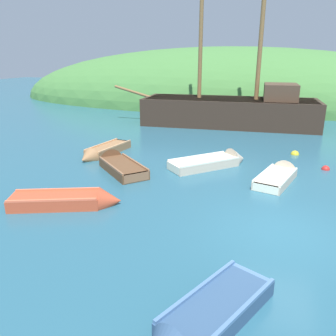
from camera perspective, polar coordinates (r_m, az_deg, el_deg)
name	(u,v)px	position (r m, az deg, el deg)	size (l,w,h in m)	color
ground_plane	(279,231)	(10.57, 18.21, -9.96)	(120.00, 120.00, 0.00)	#285B70
shore_hill	(224,102)	(38.92, 9.37, 10.93)	(49.78, 19.61, 11.67)	#477F3D
sailing_ship	(231,115)	(25.44, 10.51, 8.80)	(15.12, 4.90, 13.51)	#38281E
rowboat_center	(71,202)	(12.00, -15.97, -5.50)	(3.77, 2.32, 0.97)	#C64C2D
rowboat_outer_left	(279,177)	(14.73, 18.19, -1.39)	(1.83, 3.38, 1.02)	beige
rowboat_near_dock	(118,166)	(15.43, -8.38, 0.36)	(3.44, 3.26, 1.15)	brown
rowboat_outer_right	(103,152)	(17.78, -10.89, 2.61)	(1.45, 3.63, 0.91)	#9E7047
rowboat_portside	(202,324)	(6.93, 5.81, -24.70)	(2.28, 3.38, 0.99)	#335175
rowboat_far	(215,163)	(15.87, 7.88, 0.88)	(3.55, 3.64, 1.14)	beige
buoy_red	(326,169)	(16.78, 24.98, -0.22)	(0.36, 0.36, 0.36)	red
buoy_yellow	(295,154)	(18.74, 20.55, 2.15)	(0.41, 0.41, 0.41)	yellow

